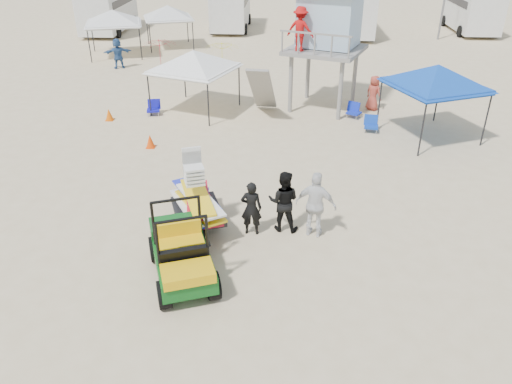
# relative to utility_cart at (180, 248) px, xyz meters

# --- Properties ---
(ground) EXTENTS (140.00, 140.00, 0.00)m
(ground) POSITION_rel_utility_cart_xyz_m (1.15, -1.02, -0.88)
(ground) COLOR beige
(ground) RESTS_ON ground
(utility_cart) EXTENTS (1.97, 2.74, 1.88)m
(utility_cart) POSITION_rel_utility_cart_xyz_m (0.00, 0.00, 0.00)
(utility_cart) COLOR #0C4F16
(utility_cart) RESTS_ON ground
(surf_trailer) EXTENTS (1.78, 2.45, 2.05)m
(surf_trailer) POSITION_rel_utility_cart_xyz_m (0.01, 2.33, -0.04)
(surf_trailer) COLOR black
(surf_trailer) RESTS_ON ground
(man_left) EXTENTS (0.57, 0.38, 1.55)m
(man_left) POSITION_rel_utility_cart_xyz_m (1.52, 2.03, -0.10)
(man_left) COLOR black
(man_left) RESTS_ON ground
(man_mid) EXTENTS (0.93, 0.77, 1.75)m
(man_mid) POSITION_rel_utility_cart_xyz_m (2.37, 2.28, -0.00)
(man_mid) COLOR black
(man_mid) RESTS_ON ground
(man_right) EXTENTS (1.18, 0.75, 1.86)m
(man_right) POSITION_rel_utility_cart_xyz_m (3.22, 2.03, 0.06)
(man_right) COLOR silver
(man_right) RESTS_ON ground
(lifeguard_tower) EXTENTS (3.93, 3.93, 4.83)m
(lifeguard_tower) POSITION_rel_utility_cart_xyz_m (3.95, 12.55, 2.72)
(lifeguard_tower) COLOR gray
(lifeguard_tower) RESTS_ON ground
(canopy_blue) EXTENTS (3.87, 3.87, 3.25)m
(canopy_blue) POSITION_rel_utility_cart_xyz_m (7.95, 9.21, 1.82)
(canopy_blue) COLOR black
(canopy_blue) RESTS_ON ground
(canopy_white_a) EXTENTS (3.91, 3.91, 3.06)m
(canopy_white_a) POSITION_rel_utility_cart_xyz_m (-1.55, 11.76, 1.64)
(canopy_white_a) COLOR black
(canopy_white_a) RESTS_ON ground
(canopy_white_b) EXTENTS (3.81, 3.81, 3.13)m
(canopy_white_b) POSITION_rel_utility_cart_xyz_m (-8.10, 21.58, 1.71)
(canopy_white_b) COLOR black
(canopy_white_b) RESTS_ON ground
(canopy_white_c) EXTENTS (3.60, 3.60, 3.05)m
(canopy_white_c) POSITION_rel_utility_cart_xyz_m (-5.26, 24.06, 1.62)
(canopy_white_c) COLOR black
(canopy_white_c) RESTS_ON ground
(umbrella_a) EXTENTS (2.45, 2.47, 1.73)m
(umbrella_a) POSITION_rel_utility_cart_xyz_m (-4.61, 18.38, -0.01)
(umbrella_a) COLOR red
(umbrella_a) RESTS_ON ground
(umbrella_b) EXTENTS (2.19, 2.22, 1.68)m
(umbrella_b) POSITION_rel_utility_cart_xyz_m (-1.09, 18.02, -0.04)
(umbrella_b) COLOR #F7F916
(umbrella_b) RESTS_ON ground
(cone_near) EXTENTS (0.34, 0.34, 0.50)m
(cone_near) POSITION_rel_utility_cart_xyz_m (-5.04, 10.34, -0.63)
(cone_near) COLOR #E45A07
(cone_near) RESTS_ON ground
(cone_far) EXTENTS (0.34, 0.34, 0.50)m
(cone_far) POSITION_rel_utility_cart_xyz_m (-2.61, 7.60, -0.63)
(cone_far) COLOR #E74107
(cone_far) RESTS_ON ground
(beach_chair_a) EXTENTS (0.62, 0.67, 0.64)m
(beach_chair_a) POSITION_rel_utility_cart_xyz_m (-3.33, 11.18, -0.56)
(beach_chair_a) COLOR #0F10A9
(beach_chair_a) RESTS_ON ground
(beach_chair_b) EXTENTS (0.62, 0.66, 0.64)m
(beach_chair_b) POSITION_rel_utility_cart_xyz_m (5.84, 9.72, -0.56)
(beach_chair_b) COLOR #0F3AAC
(beach_chair_b) RESTS_ON ground
(beach_chair_c) EXTENTS (0.72, 0.81, 0.64)m
(beach_chair_c) POSITION_rel_utility_cart_xyz_m (5.34, 11.33, -0.56)
(beach_chair_c) COLOR #1027B7
(beach_chair_c) RESTS_ON ground
(rv_far_left) EXTENTS (2.64, 6.80, 3.25)m
(rv_far_left) POSITION_rel_utility_cart_xyz_m (-10.86, 28.98, 0.92)
(rv_far_left) COLOR silver
(rv_far_left) RESTS_ON ground
(rv_mid_left) EXTENTS (2.65, 6.50, 3.25)m
(rv_mid_left) POSITION_rel_utility_cart_xyz_m (-1.86, 30.48, 0.92)
(rv_mid_left) COLOR silver
(rv_mid_left) RESTS_ON ground
(rv_mid_right) EXTENTS (2.64, 7.00, 3.25)m
(rv_mid_right) POSITION_rel_utility_cart_xyz_m (7.14, 28.98, 0.92)
(rv_mid_right) COLOR silver
(rv_mid_right) RESTS_ON ground
(rv_far_right) EXTENTS (2.64, 6.60, 3.25)m
(rv_far_right) POSITION_rel_utility_cart_xyz_m (16.14, 30.48, 0.92)
(rv_far_right) COLOR silver
(rv_far_right) RESTS_ON ground
(distant_beachgoers) EXTENTS (14.61, 7.29, 1.68)m
(distant_beachgoers) POSITION_rel_utility_cart_xyz_m (-3.05, 16.72, -0.06)
(distant_beachgoers) COLOR #B04032
(distant_beachgoers) RESTS_ON ground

